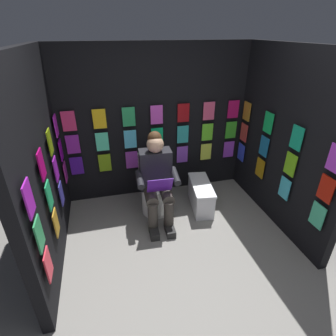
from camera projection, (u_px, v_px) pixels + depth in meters
ground_plane at (202, 297)px, 2.53m from camera, size 30.00×30.00×0.00m
display_wall_back at (156, 124)px, 3.77m from camera, size 2.74×0.14×2.15m
display_wall_left at (285, 142)px, 3.18m from camera, size 0.14×1.98×2.15m
display_wall_right at (40, 168)px, 2.58m from camera, size 0.14×1.98×2.15m
toilet at (155, 188)px, 3.65m from camera, size 0.41×0.56×0.77m
person_reading at (157, 179)px, 3.33m from camera, size 0.54×0.70×1.19m
comic_longbox_near at (201, 195)px, 3.74m from camera, size 0.36×0.71×0.38m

